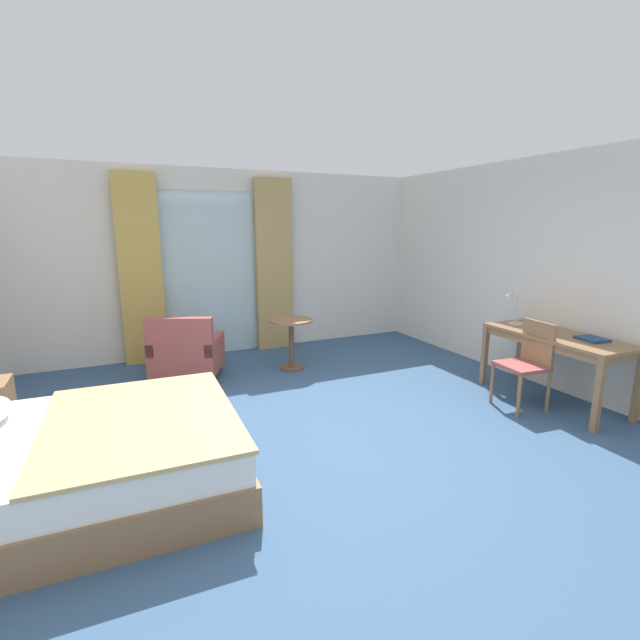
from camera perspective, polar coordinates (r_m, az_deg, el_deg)
The scene contains 13 objects.
ground at distance 4.17m, azimuth 1.31°, elevation -16.16°, with size 6.72×7.50×0.10m, color #38567A.
wall_back at distance 7.00m, azimuth -11.42°, elevation 7.17°, with size 6.32×0.12×2.73m, color silver.
wall_right at distance 5.79m, azimuth 30.20°, elevation 4.86°, with size 0.12×7.10×2.73m, color silver.
balcony_glass_door at distance 6.87m, azimuth -13.77°, elevation 5.61°, with size 1.49×0.02×2.40m, color silver.
curtain_panel_left at distance 6.64m, azimuth -21.87°, elevation 5.83°, with size 0.56×0.10×2.61m, color tan.
curtain_panel_right at distance 7.01m, azimuth -5.84°, elevation 6.89°, with size 0.57×0.10×2.61m, color tan.
bed at distance 3.73m, azimuth -27.71°, elevation -15.40°, with size 2.09×1.75×1.00m.
writing_desk at distance 5.50m, azimuth 27.81°, elevation -2.49°, with size 0.68×1.53×0.76m.
desk_chair at distance 5.24m, azimuth 24.93°, elevation -4.55°, with size 0.46×0.48×0.93m.
desk_lamp at distance 5.79m, azimuth 23.33°, elevation 1.90°, with size 0.18×0.24×0.43m.
closed_book at distance 5.36m, azimuth 31.29°, elevation -2.08°, with size 0.22×0.26×0.03m, color navy.
armchair_by_window at distance 5.89m, azimuth -16.61°, elevation -4.17°, with size 1.03×1.01×0.85m.
round_cafe_table at distance 6.04m, azimuth -3.68°, elevation -1.66°, with size 0.58×0.58×0.69m.
Camera 1 is at (-1.63, -3.30, 1.91)m, focal length 25.17 mm.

